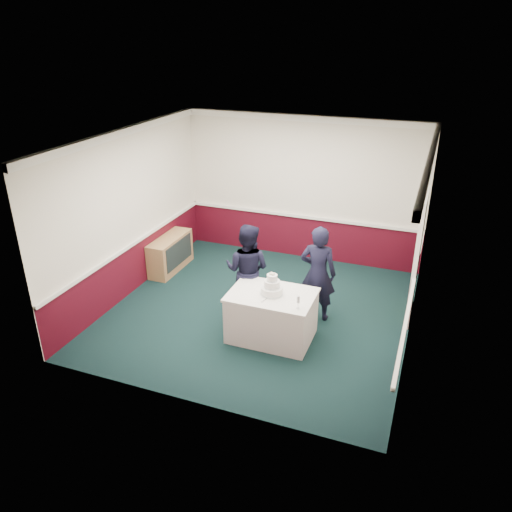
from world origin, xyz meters
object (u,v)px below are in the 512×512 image
(champagne_flute, at_px, (298,300))
(person_man, at_px, (247,270))
(person_woman, at_px, (318,273))
(cake_knife, at_px, (266,299))
(wedding_cake, at_px, (272,287))
(cake_table, at_px, (272,315))
(sideboard, at_px, (171,253))

(champagne_flute, xyz_separation_m, person_man, (-1.14, 0.88, -0.11))
(champagne_flute, bearing_deg, person_man, 142.56)
(person_woman, bearing_deg, cake_knife, 60.49)
(wedding_cake, distance_m, person_woman, 0.99)
(cake_table, bearing_deg, cake_knife, -98.53)
(cake_knife, distance_m, person_woman, 1.18)
(cake_table, distance_m, cake_knife, 0.44)
(cake_table, relative_size, wedding_cake, 3.63)
(cake_table, bearing_deg, sideboard, 149.34)
(person_man, distance_m, person_woman, 1.18)
(cake_table, distance_m, person_woman, 1.08)
(wedding_cake, height_order, person_woman, person_woman)
(cake_table, distance_m, person_man, 0.97)
(wedding_cake, relative_size, person_woman, 0.22)
(cake_table, relative_size, person_man, 0.81)
(cake_table, distance_m, wedding_cake, 0.50)
(sideboard, xyz_separation_m, person_woman, (3.24, -0.77, 0.48))
(cake_table, bearing_deg, wedding_cake, 90.00)
(sideboard, distance_m, wedding_cake, 3.22)
(cake_table, height_order, person_woman, person_woman)
(sideboard, height_order, person_woman, person_woman)
(cake_table, xyz_separation_m, wedding_cake, (0.00, 0.00, 0.50))
(sideboard, distance_m, person_man, 2.37)
(wedding_cake, bearing_deg, sideboard, 149.34)
(wedding_cake, height_order, champagne_flute, wedding_cake)
(champagne_flute, distance_m, person_woman, 1.13)
(champagne_flute, distance_m, person_man, 1.45)
(sideboard, relative_size, person_man, 0.74)
(cake_knife, relative_size, person_man, 0.14)
(champagne_flute, relative_size, person_woman, 0.12)
(cake_table, relative_size, champagne_flute, 6.44)
(sideboard, height_order, champagne_flute, champagne_flute)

